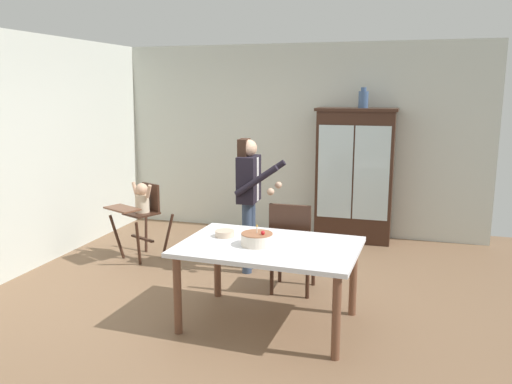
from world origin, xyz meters
TOP-DOWN VIEW (x-y plane):
  - ground_plane at (0.00, 0.00)m, footprint 6.24×6.24m
  - wall_back at (0.00, 2.63)m, footprint 5.32×0.06m
  - wall_left at (-2.63, 0.00)m, footprint 0.06×5.32m
  - china_cabinet at (0.85, 2.37)m, footprint 1.08×0.48m
  - ceramic_vase at (0.93, 2.37)m, footprint 0.13×0.13m
  - high_chair_with_toddler at (-1.56, 0.83)m, footprint 0.76×0.83m
  - adult_person at (-0.16, 0.77)m, footprint 0.51×0.49m
  - dining_table at (0.42, -0.51)m, footprint 1.59×1.11m
  - birthday_cake at (0.32, -0.55)m, footprint 0.28×0.28m
  - serving_bowl at (-0.04, -0.38)m, footprint 0.18×0.18m
  - dining_chair_far_side at (0.46, 0.23)m, footprint 0.45×0.45m

SIDE VIEW (x-z plane):
  - ground_plane at x=0.00m, z-range 0.00..0.00m
  - dining_chair_far_side at x=0.46m, z-range 0.08..1.04m
  - high_chair_with_toddler at x=-1.56m, z-range 0.18..1.13m
  - dining_table at x=0.42m, z-range 0.29..1.03m
  - serving_bowl at x=-0.04m, z-range 0.74..0.79m
  - birthday_cake at x=0.32m, z-range 0.70..0.89m
  - china_cabinet at x=0.85m, z-range 0.01..1.83m
  - adult_person at x=-0.16m, z-range 0.20..1.73m
  - wall_back at x=0.00m, z-range 0.00..2.70m
  - wall_left at x=-2.63m, z-range 0.00..2.70m
  - ceramic_vase at x=0.93m, z-range 1.81..2.08m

